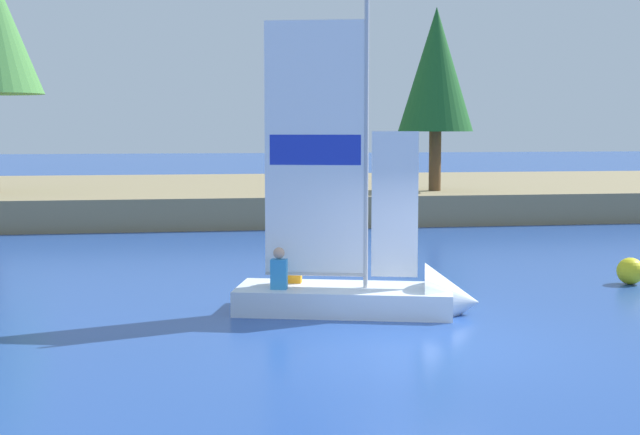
% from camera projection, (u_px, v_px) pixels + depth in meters
% --- Properties ---
extents(ground_plane, '(200.00, 200.00, 0.00)m').
position_uv_depth(ground_plane, '(418.00, 344.00, 13.66)').
color(ground_plane, '#234793').
extents(shore_bank, '(80.00, 14.67, 1.03)m').
position_uv_depth(shore_bank, '(267.00, 196.00, 36.03)').
color(shore_bank, '#897A56').
rests_on(shore_bank, ground).
extents(shoreline_tree_centre, '(2.61, 2.61, 6.36)m').
position_uv_depth(shoreline_tree_centre, '(436.00, 71.00, 31.45)').
color(shoreline_tree_centre, brown).
rests_on(shoreline_tree_centre, shore_bank).
extents(sailboat, '(4.47, 2.50, 5.88)m').
position_uv_depth(sailboat, '(381.00, 289.00, 15.97)').
color(sailboat, silver).
rests_on(sailboat, ground).
extents(channel_buoy, '(0.56, 0.56, 0.56)m').
position_uv_depth(channel_buoy, '(630.00, 271.00, 18.85)').
color(channel_buoy, yellow).
rests_on(channel_buoy, ground).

